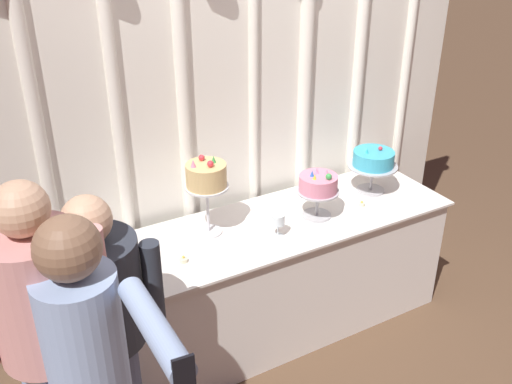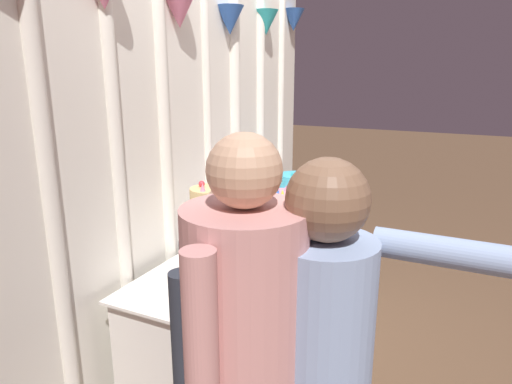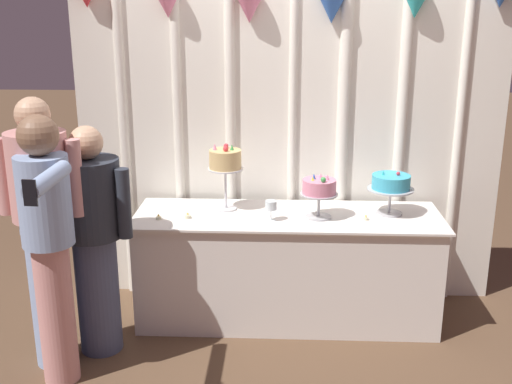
% 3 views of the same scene
% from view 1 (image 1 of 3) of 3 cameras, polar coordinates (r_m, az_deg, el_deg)
% --- Properties ---
extents(ground_plane, '(24.00, 24.00, 0.00)m').
position_cam_1_polar(ground_plane, '(3.78, 3.18, -13.64)').
color(ground_plane, brown).
extents(draped_curtain, '(3.04, 0.18, 2.49)m').
position_cam_1_polar(draped_curtain, '(3.48, -0.73, 7.97)').
color(draped_curtain, white).
rests_on(draped_curtain, ground_plane).
extents(cake_table, '(2.08, 0.66, 0.77)m').
position_cam_1_polar(cake_table, '(3.60, 2.48, -8.12)').
color(cake_table, white).
rests_on(cake_table, ground_plane).
extents(cake_display_leftmost, '(0.24, 0.24, 0.46)m').
position_cam_1_polar(cake_display_leftmost, '(3.13, -4.87, 1.33)').
color(cake_display_leftmost, silver).
rests_on(cake_display_leftmost, cake_table).
extents(cake_display_center, '(0.25, 0.25, 0.30)m').
position_cam_1_polar(cake_display_center, '(3.36, 6.09, 0.58)').
color(cake_display_center, '#B2B2B7').
rests_on(cake_display_center, cake_table).
extents(cake_display_rightmost, '(0.31, 0.31, 0.30)m').
position_cam_1_polar(cake_display_rightmost, '(3.70, 11.36, 2.98)').
color(cake_display_rightmost, '#B2B2B7').
rests_on(cake_display_rightmost, cake_table).
extents(wine_glass, '(0.08, 0.08, 0.14)m').
position_cam_1_polar(wine_glass, '(3.20, 2.16, -2.76)').
color(wine_glass, silver).
rests_on(wine_glass, cake_table).
extents(tealight_far_left, '(0.04, 0.04, 0.04)m').
position_cam_1_polar(tealight_far_left, '(2.98, -10.16, -7.87)').
color(tealight_far_left, beige).
rests_on(tealight_far_left, cake_table).
extents(tealight_near_left, '(0.04, 0.04, 0.04)m').
position_cam_1_polar(tealight_near_left, '(3.05, -7.05, -6.62)').
color(tealight_near_left, beige).
rests_on(tealight_near_left, cake_table).
extents(tealight_near_right, '(0.04, 0.04, 0.04)m').
position_cam_1_polar(tealight_near_right, '(3.60, 10.26, -1.19)').
color(tealight_near_right, beige).
rests_on(tealight_near_right, cake_table).
extents(guest_man_pink_jacket, '(0.52, 0.45, 1.46)m').
position_cam_1_polar(guest_man_pink_jacket, '(2.66, -14.56, -13.47)').
color(guest_man_pink_jacket, '#4C5675').
rests_on(guest_man_pink_jacket, ground_plane).
extents(guest_man_dark_suit, '(0.51, 0.35, 1.65)m').
position_cam_1_polar(guest_man_dark_suit, '(2.44, -19.26, -15.02)').
color(guest_man_dark_suit, '#93ADD6').
rests_on(guest_man_dark_suit, ground_plane).
extents(guest_girl_blue_dress, '(0.40, 0.74, 1.58)m').
position_cam_1_polar(guest_girl_blue_dress, '(2.30, -15.72, -17.48)').
color(guest_girl_blue_dress, '#D6938E').
rests_on(guest_girl_blue_dress, ground_plane).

